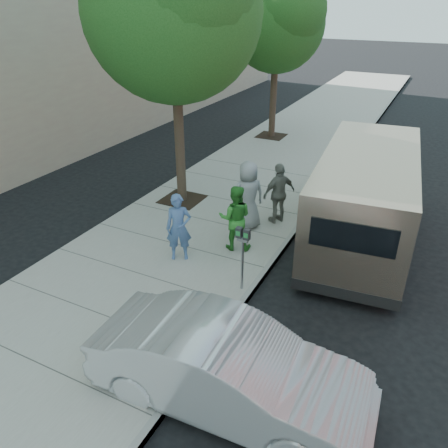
{
  "coord_description": "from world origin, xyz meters",
  "views": [
    {
      "loc": [
        4.34,
        -8.0,
        5.77
      ],
      "look_at": [
        0.39,
        -0.09,
        1.1
      ],
      "focal_mm": 35.0,
      "sensor_mm": 36.0,
      "label": 1
    }
  ],
  "objects_px": {
    "person_officer": "(179,228)",
    "van": "(365,196)",
    "sedan": "(229,369)",
    "person_striped_polo": "(279,193)",
    "tree_near": "(174,4)",
    "tree_far": "(278,19)",
    "person_gray_shirt": "(248,196)",
    "person_green_shirt": "(235,218)",
    "parking_meter": "(243,246)"
  },
  "relations": [
    {
      "from": "parking_meter",
      "to": "person_green_shirt",
      "type": "xyz_separation_m",
      "value": [
        -0.86,
        1.47,
        -0.23
      ]
    },
    {
      "from": "sedan",
      "to": "person_gray_shirt",
      "type": "relative_size",
      "value": 2.36
    },
    {
      "from": "sedan",
      "to": "person_officer",
      "type": "height_order",
      "value": "person_officer"
    },
    {
      "from": "person_officer",
      "to": "person_green_shirt",
      "type": "height_order",
      "value": "person_green_shirt"
    },
    {
      "from": "person_officer",
      "to": "sedan",
      "type": "bearing_deg",
      "value": -78.31
    },
    {
      "from": "sedan",
      "to": "person_striped_polo",
      "type": "xyz_separation_m",
      "value": [
        -1.42,
        5.99,
        0.27
      ]
    },
    {
      "from": "tree_near",
      "to": "sedan",
      "type": "height_order",
      "value": "tree_near"
    },
    {
      "from": "van",
      "to": "sedan",
      "type": "distance_m",
      "value": 6.28
    },
    {
      "from": "tree_far",
      "to": "person_green_shirt",
      "type": "xyz_separation_m",
      "value": [
        2.64,
        -9.49,
        -3.91
      ]
    },
    {
      "from": "tree_far",
      "to": "sedan",
      "type": "height_order",
      "value": "tree_far"
    },
    {
      "from": "tree_near",
      "to": "person_striped_polo",
      "type": "height_order",
      "value": "tree_near"
    },
    {
      "from": "tree_near",
      "to": "person_officer",
      "type": "relative_size",
      "value": 4.6
    },
    {
      "from": "van",
      "to": "person_striped_polo",
      "type": "distance_m",
      "value": 2.22
    },
    {
      "from": "tree_near",
      "to": "person_gray_shirt",
      "type": "distance_m",
      "value": 5.16
    },
    {
      "from": "parking_meter",
      "to": "person_striped_polo",
      "type": "height_order",
      "value": "person_striped_polo"
    },
    {
      "from": "tree_near",
      "to": "tree_far",
      "type": "relative_size",
      "value": 1.16
    },
    {
      "from": "tree_near",
      "to": "person_officer",
      "type": "height_order",
      "value": "tree_near"
    },
    {
      "from": "person_green_shirt",
      "to": "person_gray_shirt",
      "type": "relative_size",
      "value": 0.89
    },
    {
      "from": "tree_far",
      "to": "person_officer",
      "type": "distance_m",
      "value": 11.33
    },
    {
      "from": "person_gray_shirt",
      "to": "tree_near",
      "type": "bearing_deg",
      "value": -65.21
    },
    {
      "from": "tree_far",
      "to": "sedan",
      "type": "xyz_separation_m",
      "value": [
        4.5,
        -13.65,
        -4.16
      ]
    },
    {
      "from": "person_gray_shirt",
      "to": "tree_far",
      "type": "bearing_deg",
      "value": -121.96
    },
    {
      "from": "sedan",
      "to": "person_officer",
      "type": "distance_m",
      "value": 4.25
    },
    {
      "from": "parking_meter",
      "to": "person_gray_shirt",
      "type": "xyz_separation_m",
      "value": [
        -1.03,
        2.62,
        -0.13
      ]
    },
    {
      "from": "person_officer",
      "to": "van",
      "type": "bearing_deg",
      "value": 9.92
    },
    {
      "from": "parking_meter",
      "to": "person_gray_shirt",
      "type": "bearing_deg",
      "value": 113.68
    },
    {
      "from": "tree_near",
      "to": "parking_meter",
      "type": "xyz_separation_m",
      "value": [
        3.5,
        -3.36,
        -4.34
      ]
    },
    {
      "from": "parking_meter",
      "to": "tree_far",
      "type": "bearing_deg",
      "value": 109.94
    },
    {
      "from": "parking_meter",
      "to": "tree_near",
      "type": "bearing_deg",
      "value": 138.39
    },
    {
      "from": "person_striped_polo",
      "to": "parking_meter",
      "type": "bearing_deg",
      "value": 42.08
    },
    {
      "from": "person_officer",
      "to": "parking_meter",
      "type": "bearing_deg",
      "value": -44.47
    },
    {
      "from": "sedan",
      "to": "person_striped_polo",
      "type": "distance_m",
      "value": 6.16
    },
    {
      "from": "person_green_shirt",
      "to": "van",
      "type": "bearing_deg",
      "value": -164.34
    },
    {
      "from": "person_officer",
      "to": "person_striped_polo",
      "type": "bearing_deg",
      "value": 33.17
    },
    {
      "from": "tree_near",
      "to": "person_gray_shirt",
      "type": "xyz_separation_m",
      "value": [
        2.47,
        -0.74,
        -4.47
      ]
    },
    {
      "from": "tree_far",
      "to": "person_officer",
      "type": "bearing_deg",
      "value": -80.97
    },
    {
      "from": "tree_near",
      "to": "van",
      "type": "distance_m",
      "value": 6.8
    },
    {
      "from": "person_gray_shirt",
      "to": "sedan",
      "type": "bearing_deg",
      "value": 62.46
    },
    {
      "from": "person_striped_polo",
      "to": "person_green_shirt",
      "type": "bearing_deg",
      "value": 21.14
    },
    {
      "from": "person_green_shirt",
      "to": "tree_near",
      "type": "bearing_deg",
      "value": -57.67
    },
    {
      "from": "parking_meter",
      "to": "van",
      "type": "bearing_deg",
      "value": 65.42
    },
    {
      "from": "tree_far",
      "to": "van",
      "type": "height_order",
      "value": "tree_far"
    },
    {
      "from": "tree_near",
      "to": "person_striped_polo",
      "type": "xyz_separation_m",
      "value": [
        3.09,
        -0.06,
        -4.55
      ]
    },
    {
      "from": "tree_far",
      "to": "parking_meter",
      "type": "height_order",
      "value": "tree_far"
    },
    {
      "from": "tree_near",
      "to": "van",
      "type": "bearing_deg",
      "value": 1.69
    },
    {
      "from": "sedan",
      "to": "person_green_shirt",
      "type": "xyz_separation_m",
      "value": [
        -1.87,
        4.16,
        0.26
      ]
    },
    {
      "from": "tree_near",
      "to": "tree_far",
      "type": "height_order",
      "value": "tree_near"
    },
    {
      "from": "person_officer",
      "to": "person_gray_shirt",
      "type": "relative_size",
      "value": 0.88
    },
    {
      "from": "sedan",
      "to": "tree_far",
      "type": "bearing_deg",
      "value": 15.48
    },
    {
      "from": "tree_near",
      "to": "tree_far",
      "type": "bearing_deg",
      "value": 90.0
    }
  ]
}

